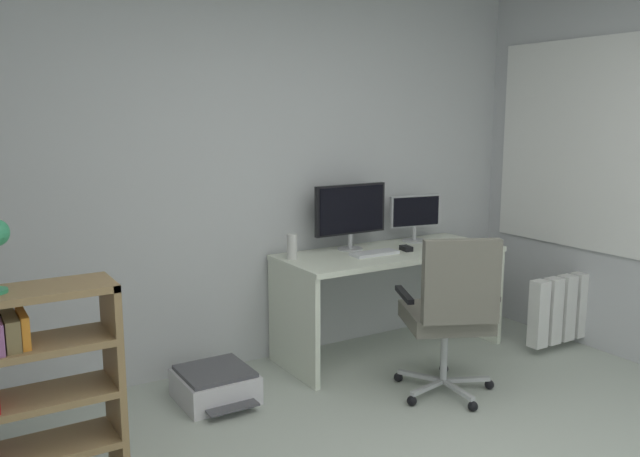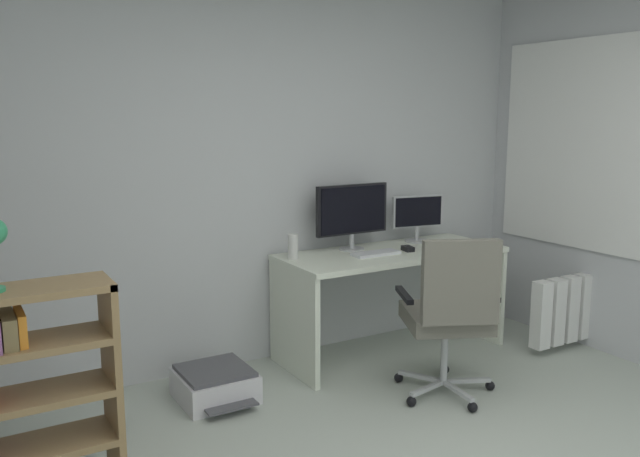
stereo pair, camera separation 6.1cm
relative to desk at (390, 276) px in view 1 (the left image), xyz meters
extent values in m
cube|color=silver|center=(-0.91, 0.41, 0.75)|extent=(4.49, 0.10, 2.62)
cube|color=white|center=(1.33, -0.61, 0.92)|extent=(0.01, 1.55, 1.43)
cube|color=white|center=(1.32, -0.61, 0.92)|extent=(0.02, 1.63, 1.51)
cube|color=white|center=(0.00, 0.00, 0.17)|extent=(1.63, 0.66, 0.04)
cube|color=white|center=(-0.80, 0.00, -0.20)|extent=(0.04, 0.63, 0.71)
cube|color=white|center=(0.80, 0.00, -0.20)|extent=(0.04, 0.63, 0.71)
cylinder|color=#B2B5B7|center=(-0.23, 0.18, 0.20)|extent=(0.18, 0.18, 0.01)
cylinder|color=#B2B5B7|center=(-0.23, 0.18, 0.26)|extent=(0.03, 0.03, 0.12)
cube|color=black|center=(-0.23, 0.18, 0.48)|extent=(0.58, 0.05, 0.35)
cube|color=black|center=(-0.23, 0.16, 0.48)|extent=(0.54, 0.02, 0.32)
cylinder|color=#B2B5B7|center=(0.36, 0.18, 0.20)|extent=(0.18, 0.18, 0.01)
cylinder|color=#B2B5B7|center=(0.36, 0.18, 0.26)|extent=(0.03, 0.03, 0.12)
cube|color=#B7BABC|center=(0.36, 0.18, 0.42)|extent=(0.42, 0.10, 0.24)
cube|color=black|center=(0.36, 0.16, 0.42)|extent=(0.38, 0.07, 0.22)
cube|color=silver|center=(-0.18, -0.05, 0.20)|extent=(0.34, 0.13, 0.02)
cube|color=black|center=(0.09, -0.06, 0.21)|extent=(0.08, 0.11, 0.03)
cylinder|color=silver|center=(-0.73, 0.13, 0.27)|extent=(0.07, 0.07, 0.17)
cube|color=#B7BABC|center=(0.00, -0.80, -0.49)|extent=(0.29, 0.16, 0.02)
sphere|color=black|center=(0.13, -0.86, -0.53)|extent=(0.06, 0.06, 0.06)
cube|color=#B7BABC|center=(-0.04, -0.63, -0.49)|extent=(0.23, 0.24, 0.02)
sphere|color=black|center=(0.07, -0.52, -0.53)|extent=(0.06, 0.06, 0.06)
cube|color=#B7BABC|center=(-0.21, -0.60, -0.49)|extent=(0.17, 0.28, 0.02)
sphere|color=black|center=(-0.28, -0.47, -0.53)|extent=(0.06, 0.06, 0.06)
cube|color=#B7BABC|center=(-0.29, -0.76, -0.49)|extent=(0.30, 0.09, 0.02)
sphere|color=black|center=(-0.43, -0.79, -0.53)|extent=(0.06, 0.06, 0.06)
cube|color=#B7BABC|center=(-0.16, -0.88, -0.49)|extent=(0.07, 0.30, 0.02)
sphere|color=black|center=(-0.18, -1.03, -0.53)|extent=(0.06, 0.06, 0.06)
cylinder|color=#B7BABC|center=(-0.14, -0.73, -0.31)|extent=(0.04, 0.04, 0.36)
cube|color=#686458|center=(-0.14, -0.73, -0.08)|extent=(0.64, 0.63, 0.10)
cube|color=#686458|center=(-0.25, -0.98, 0.21)|extent=(0.43, 0.25, 0.48)
cube|color=black|center=(-0.37, -0.62, 0.07)|extent=(0.18, 0.32, 0.03)
cube|color=black|center=(0.10, -0.85, 0.07)|extent=(0.18, 0.32, 0.03)
cube|color=#98774C|center=(-2.12, -0.70, -0.07)|extent=(0.03, 0.29, 0.98)
cube|color=#98774C|center=(-2.49, -0.70, 0.41)|extent=(0.77, 0.29, 0.03)
cube|color=#98774C|center=(-2.49, -0.70, -0.31)|extent=(0.70, 0.29, 0.03)
cube|color=#98774C|center=(-2.49, -0.70, -0.07)|extent=(0.70, 0.29, 0.03)
cube|color=#98774C|center=(-2.49, -0.70, 0.17)|extent=(0.70, 0.29, 0.03)
cube|color=olive|center=(-2.53, -0.69, 0.25)|extent=(0.06, 0.25, 0.13)
cube|color=orange|center=(-2.48, -0.70, 0.25)|extent=(0.03, 0.21, 0.14)
cube|color=silver|center=(-1.39, -0.10, -0.48)|extent=(0.43, 0.43, 0.17)
cube|color=#4C4C51|center=(-1.39, -0.10, -0.38)|extent=(0.40, 0.40, 0.02)
cube|color=#4C4C51|center=(-1.39, -0.36, -0.51)|extent=(0.30, 0.10, 0.01)
cube|color=white|center=(0.86, -0.61, -0.26)|extent=(0.11, 0.10, 0.49)
cube|color=white|center=(1.01, -0.61, -0.26)|extent=(0.11, 0.10, 0.49)
cube|color=white|center=(1.16, -0.61, -0.26)|extent=(0.11, 0.10, 0.49)
cube|color=white|center=(1.31, -0.61, -0.26)|extent=(0.11, 0.10, 0.49)
cube|color=white|center=(1.45, -0.61, -0.26)|extent=(0.11, 0.10, 0.49)
cube|color=white|center=(1.60, -0.61, -0.26)|extent=(0.11, 0.10, 0.49)
camera|label=1|loc=(-2.78, -3.59, 1.14)|focal=36.52mm
camera|label=2|loc=(-2.73, -3.62, 1.14)|focal=36.52mm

